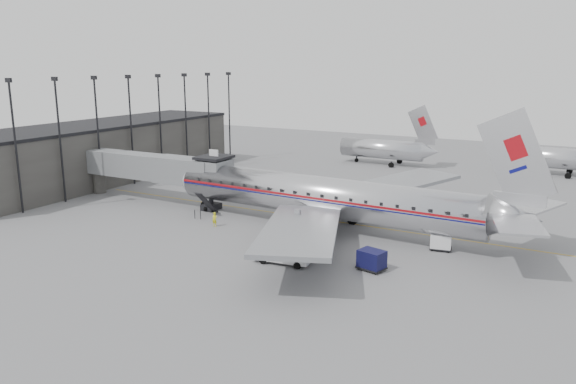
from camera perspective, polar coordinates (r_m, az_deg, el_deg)
name	(u,v)px	position (r m, az deg, el deg)	size (l,w,h in m)	color
ground	(263,228)	(58.72, -2.55, -3.71)	(160.00, 160.00, 0.00)	slate
terminal	(100,153)	(86.83, -18.57, 3.81)	(12.00, 46.00, 8.00)	#3B3835
apron_line	(314,218)	(62.39, 2.67, -2.69)	(0.15, 60.00, 0.01)	gold
jet_bridge	(162,169)	(70.32, -12.70, 2.29)	(21.00, 6.20, 7.10)	#5A5C5E
floodlight_masts	(146,123)	(83.79, -14.23, 6.80)	(0.90, 42.25, 15.25)	black
distant_aircraft_near	(383,148)	(96.26, 9.62, 4.39)	(16.39, 3.20, 10.26)	silver
distant_aircraft_mid	(554,157)	(95.17, 25.40, 3.22)	(16.39, 3.20, 10.26)	silver
airliner	(329,198)	(57.71, 4.15, -0.57)	(42.29, 39.14, 13.37)	silver
service_van	(284,249)	(48.43, -0.45, -5.81)	(5.26, 2.46, 2.39)	silver
baggage_cart_navy	(372,260)	(47.47, 8.50, -6.81)	(2.51, 2.13, 1.71)	#0E0E39
baggage_cart_white	(441,242)	(53.72, 15.29, -4.88)	(2.13, 1.75, 1.51)	white
ramp_worker	(215,219)	(59.64, -7.47, -2.78)	(0.56, 0.37, 1.53)	yellow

